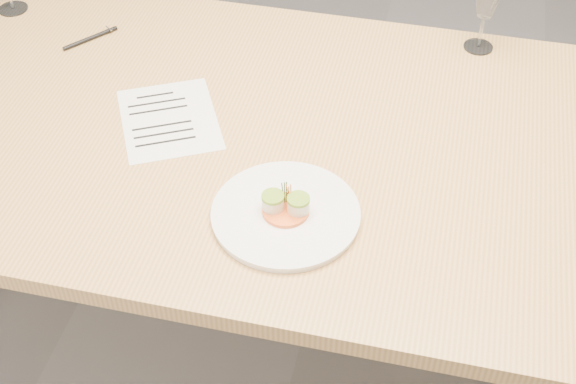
% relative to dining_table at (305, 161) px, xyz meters
% --- Properties ---
extents(ground, '(7.00, 7.00, 0.00)m').
position_rel_dining_table_xyz_m(ground, '(0.00, 0.00, -0.68)').
color(ground, slate).
rests_on(ground, ground).
extents(dining_table, '(2.40, 1.00, 0.75)m').
position_rel_dining_table_xyz_m(dining_table, '(0.00, 0.00, 0.00)').
color(dining_table, tan).
rests_on(dining_table, ground).
extents(dinner_plate, '(0.29, 0.29, 0.08)m').
position_rel_dining_table_xyz_m(dinner_plate, '(0.01, -0.24, 0.08)').
color(dinner_plate, white).
rests_on(dinner_plate, dining_table).
extents(recipe_sheet, '(0.30, 0.33, 0.00)m').
position_rel_dining_table_xyz_m(recipe_sheet, '(-0.31, -0.01, 0.07)').
color(recipe_sheet, white).
rests_on(recipe_sheet, dining_table).
extents(ballpoint_pen, '(0.10, 0.13, 0.01)m').
position_rel_dining_table_xyz_m(ballpoint_pen, '(-0.60, 0.25, 0.07)').
color(ballpoint_pen, black).
rests_on(ballpoint_pen, dining_table).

